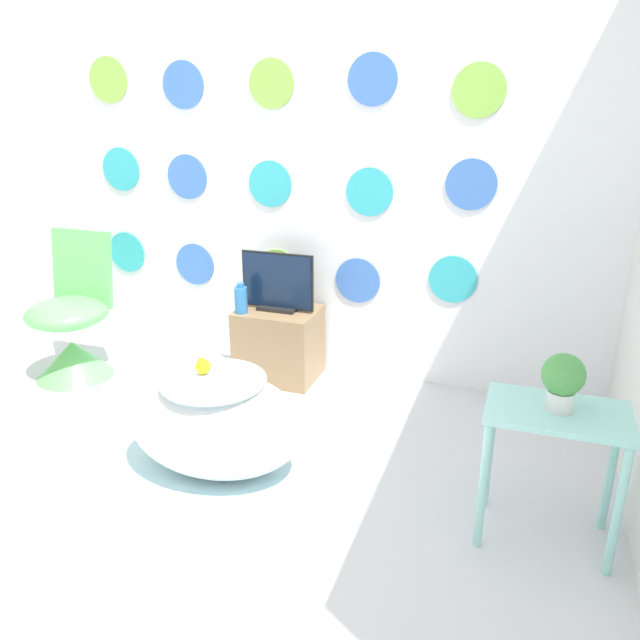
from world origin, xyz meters
name	(u,v)px	position (x,y,z in m)	size (l,w,h in m)	color
ground_plane	(69,568)	(0.00, 0.00, 0.00)	(12.00, 12.00, 0.00)	silver
wall_back_dotted	(276,150)	(0.00, 1.97, 1.30)	(4.83, 0.05, 2.60)	white
rug	(195,489)	(0.19, 0.56, 0.00)	(1.33, 0.65, 0.01)	silver
bathtub	(216,422)	(0.20, 0.76, 0.23)	(0.81, 0.56, 0.45)	white
rubber_duck	(203,366)	(0.15, 0.77, 0.49)	(0.07, 0.07, 0.08)	yellow
chair	(72,333)	(-1.07, 1.36, 0.27)	(0.47, 0.47, 0.85)	#66C166
tv_cabinet	(279,344)	(0.09, 1.74, 0.21)	(0.46, 0.36, 0.43)	#8E704C
tv	(277,284)	(0.09, 1.74, 0.58)	(0.43, 0.12, 0.34)	black
vase	(241,299)	(-0.09, 1.62, 0.51)	(0.07, 0.07, 0.18)	#2D72B7
side_table	(554,437)	(1.59, 0.74, 0.44)	(0.50, 0.32, 0.55)	#99E0D8
potted_plant_left	(563,379)	(1.59, 0.74, 0.67)	(0.15, 0.15, 0.21)	white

